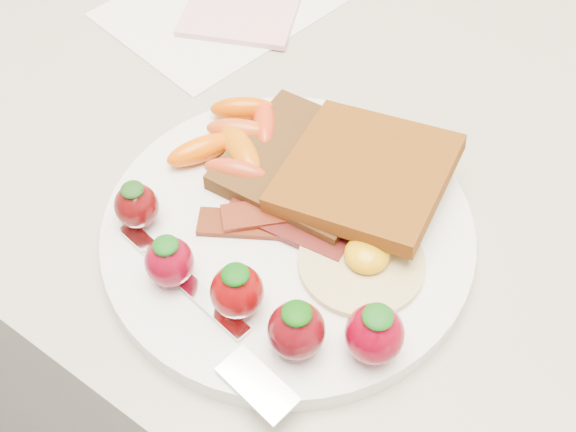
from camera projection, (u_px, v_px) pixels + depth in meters
The scene contains 10 objects.
counter at pixel (361, 385), 0.95m from camera, with size 2.00×0.60×0.90m, color gray.
plate at pixel (288, 232), 0.53m from camera, with size 0.27×0.27×0.02m, color white.
toast_lower at pixel (306, 164), 0.55m from camera, with size 0.11×0.11×0.01m, color black.
toast_upper at pixel (365, 173), 0.52m from camera, with size 0.11×0.11×0.01m, color #4C1A0A.
fried_egg at pixel (363, 260), 0.50m from camera, with size 0.11×0.11×0.02m.
bacon_strips at pixel (278, 221), 0.52m from camera, with size 0.11×0.09×0.01m.
baby_carrots at pixel (237, 139), 0.56m from camera, with size 0.09×0.11×0.02m.
strawberries at pixel (254, 290), 0.46m from camera, with size 0.23×0.07×0.05m.
fork at pixel (214, 323), 0.47m from camera, with size 0.18×0.06×0.00m.
paper_sheet at pixel (226, 3), 0.71m from camera, with size 0.17×0.22×0.00m, color white.
Camera 1 is at (0.16, 1.31, 1.33)m, focal length 45.00 mm.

